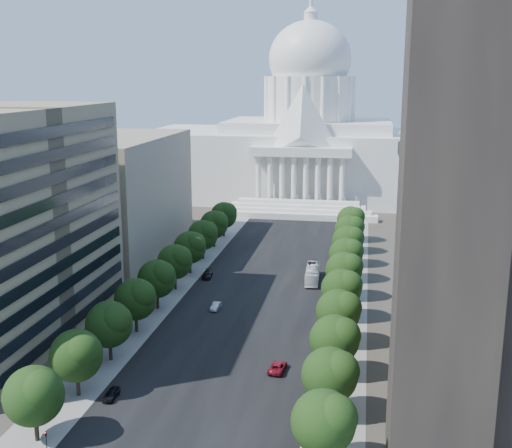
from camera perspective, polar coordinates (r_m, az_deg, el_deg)
The scene contains 37 objects.
road_asphalt at distance 153.48m, azimuth 1.26°, elevation -4.04°, with size 30.00×260.00×0.01m, color black.
sidewalk_left at distance 157.31m, azimuth -5.62°, elevation -3.68°, with size 8.00×260.00×0.02m, color gray.
sidewalk_right at distance 151.96m, azimuth 8.38°, elevation -4.36°, with size 8.00×260.00×0.02m, color gray.
capitol at distance 242.28m, azimuth 4.67°, elevation 7.05°, with size 120.00×56.00×73.00m.
office_block_left_far at distance 172.71m, azimuth -14.17°, elevation 2.61°, with size 38.00×52.00×30.00m, color gray.
tree_l_a at distance 86.72m, azimuth -19.03°, elevation -14.16°, with size 7.79×7.60×9.97m.
tree_l_b at distance 96.28m, azimuth -15.57°, elevation -11.11°, with size 7.79×7.60×9.97m.
tree_l_c at distance 106.34m, azimuth -12.81°, elevation -8.59°, with size 7.79×7.60×9.97m.
tree_l_d at distance 116.76m, azimuth -10.56°, elevation -6.50°, with size 7.79×7.60×9.97m.
tree_l_e at distance 127.47m, azimuth -8.70°, elevation -4.75°, with size 7.79×7.60×9.97m.
tree_l_f at distance 138.38m, azimuth -7.13°, elevation -3.27°, with size 7.79×7.60×9.97m.
tree_l_g at distance 149.46m, azimuth -5.80°, elevation -2.00°, with size 7.79×7.60×9.97m.
tree_l_h at distance 160.68m, azimuth -4.66°, elevation -0.91°, with size 7.79×7.60×9.97m.
tree_l_i at distance 172.00m, azimuth -3.67°, elevation 0.03°, with size 7.79×7.60×9.97m.
tree_l_j at distance 183.40m, azimuth -2.80°, elevation 0.86°, with size 7.79×7.60×9.97m.
tree_r_a at distance 77.31m, azimuth 6.26°, elevation -16.99°, with size 7.79×7.60×9.97m.
tree_r_b at distance 87.90m, azimuth 6.78°, elevation -13.11°, with size 7.79×7.60×9.97m.
tree_r_c at distance 98.82m, azimuth 7.18°, elevation -10.06°, with size 7.79×7.60×9.97m.
tree_r_d at distance 109.96m, azimuth 7.49°, elevation -7.63°, with size 7.79×7.60×9.97m.
tree_r_e at distance 121.26m, azimuth 7.74°, elevation -5.65°, with size 7.79×7.60×9.97m.
tree_r_f at distance 132.69m, azimuth 7.95°, elevation -4.01°, with size 7.79×7.60×9.97m.
tree_r_g at distance 144.21m, azimuth 8.13°, elevation -2.63°, with size 7.79×7.60×9.97m.
tree_r_h at distance 155.80m, azimuth 8.28°, elevation -1.45°, with size 7.79×7.60×9.97m.
tree_r_i at distance 167.45m, azimuth 8.40°, elevation -0.44°, with size 7.79×7.60×9.97m.
tree_r_j at distance 179.15m, azimuth 8.51°, elevation 0.44°, with size 7.79×7.60×9.97m.
traffic_signal_left at distance 84.00m, azimuth -18.16°, elevation -17.64°, with size 0.18×0.49×4.30m.
streetlight_a at distance 76.02m, azimuth 7.39°, elevation -18.14°, with size 2.61×0.44×9.00m.
streetlight_b at distance 98.28m, azimuth 8.07°, elevation -10.63°, with size 2.61×0.44×9.00m.
streetlight_c at distance 121.61m, azimuth 8.48°, elevation -5.93°, with size 2.61×0.44×9.00m.
streetlight_d at distance 145.50m, azimuth 8.75°, elevation -2.77°, with size 2.61×0.44×9.00m.
streetlight_e at distance 169.71m, azimuth 8.94°, elevation -0.50°, with size 2.61×0.44×9.00m.
streetlight_f at distance 194.11m, azimuth 9.09°, elevation 1.20°, with size 2.61×0.44×9.00m.
car_dark_a at distance 97.00m, azimuth -12.74°, elevation -14.54°, with size 1.58×3.93×1.34m, color black.
car_silver at distance 127.91m, azimuth -3.58°, elevation -7.30°, with size 1.39×3.98×1.31m, color #B4B6BC.
car_red at distance 102.56m, azimuth 1.93°, elevation -12.60°, with size 2.31×5.01×1.39m, color maroon.
car_dark_b at distance 147.40m, azimuth -4.35°, elevation -4.51°, with size 2.04×5.02×1.46m, color black.
city_bus at distance 144.80m, azimuth 5.04°, elevation -4.44°, with size 2.85×12.20×3.40m, color silver.
Camera 1 is at (21.77, -55.10, 45.03)m, focal length 45.00 mm.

